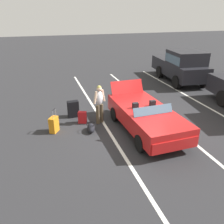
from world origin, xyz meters
TOP-DOWN VIEW (x-y plane):
  - ground_plane at (0.00, 0.00)m, footprint 80.00×80.00m
  - lot_line_near at (0.00, -1.40)m, footprint 18.00×0.12m
  - lot_line_mid at (0.00, 1.30)m, footprint 18.00×0.12m
  - convertible_car at (0.20, 0.01)m, footprint 4.25×1.94m
  - suitcase_large_black at (-2.18, -2.52)m, footprint 0.32×0.49m
  - suitcase_medium_bright at (-0.98, -3.46)m, footprint 0.47×0.41m
  - suitcase_small_carryon at (-1.44, -2.24)m, footprint 0.32×0.39m
  - duffel_bag at (-0.57, -2.07)m, footprint 0.69×0.44m
  - traveler_person at (-1.23, -1.54)m, footprint 0.33×0.59m
  - parked_pickup_truck_near at (-5.67, 5.15)m, footprint 5.16×2.44m

SIDE VIEW (x-z plane):
  - ground_plane at x=0.00m, z-range 0.00..0.00m
  - lot_line_near at x=0.00m, z-range 0.00..0.00m
  - lot_line_mid at x=0.00m, z-range 0.00..0.00m
  - duffel_bag at x=-0.57m, z-range -0.01..0.33m
  - suitcase_small_carryon at x=-1.44m, z-range 0.00..0.50m
  - suitcase_medium_bright at x=-0.98m, z-range -0.18..0.80m
  - suitcase_large_black at x=-2.18m, z-range 0.00..0.74m
  - convertible_car at x=0.20m, z-range -0.16..1.35m
  - traveler_person at x=-1.23m, z-range 0.10..1.76m
  - parked_pickup_truck_near at x=-5.67m, z-range 0.06..2.16m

